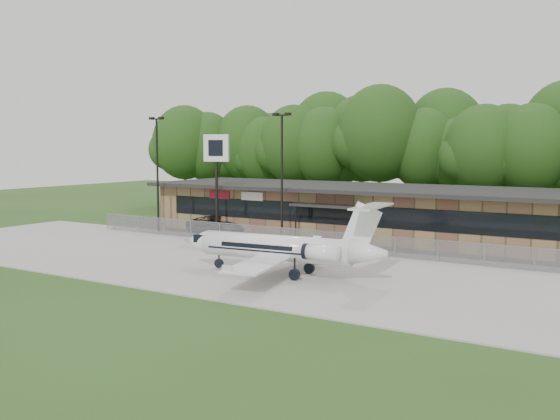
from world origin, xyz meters
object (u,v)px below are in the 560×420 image
Objects in this scene: business_jet at (283,249)px; suv at (217,225)px; terminal at (378,211)px; pole_sign at (216,159)px.

business_jet reaches higher than suv.
suv is (-13.05, -5.36, -1.42)m from terminal.
business_jet is at bearing -50.98° from pole_sign.
business_jet is 1.56× the size of pole_sign.
pole_sign is (-13.21, 10.84, 4.99)m from business_jet.
business_jet is at bearing -84.95° from terminal.
terminal is 4.74× the size of pole_sign.
pole_sign reaches higher than terminal.
business_jet is 2.48× the size of suv.
pole_sign is at bearing 135.21° from business_jet.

